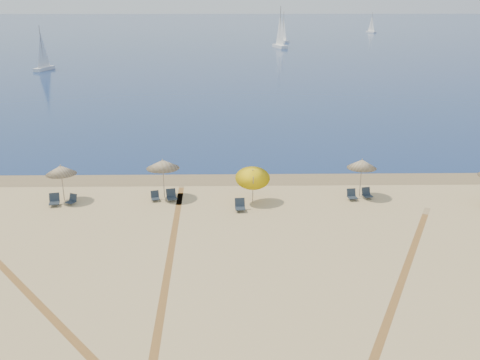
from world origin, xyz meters
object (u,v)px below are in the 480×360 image
object	(u,v)px
sailboat_0	(280,35)
sailboat_1	(283,33)
chair_6	(240,205)
chair_5	(171,196)
umbrella_2	(163,164)
umbrella_4	(362,164)
umbrella_3	(253,175)
chair_2	(54,200)
chair_3	(72,200)
chair_7	(352,195)
sailboat_2	(371,26)
chair_4	(155,196)
sailboat_3	(43,57)
chair_8	(367,194)
umbrella_1	(61,170)

from	to	relation	value
sailboat_0	sailboat_1	distance (m)	19.20
chair_6	chair_5	bearing A→B (deg)	153.91
umbrella_2	umbrella_4	size ratio (longest dim) A/B	1.02
umbrella_3	chair_2	xyz separation A→B (m)	(-12.32, -0.20, -1.54)
chair_3	chair_5	size ratio (longest dim) A/B	0.92
sailboat_1	umbrella_2	bearing A→B (deg)	-116.48
chair_2	chair_7	world-z (taller)	chair_2
umbrella_2	chair_2	size ratio (longest dim) A/B	3.11
chair_5	sailboat_1	distance (m)	127.50
sailboat_0	sailboat_2	distance (m)	72.77
chair_6	sailboat_1	distance (m)	128.67
umbrella_3	sailboat_0	xyz separation A→B (m)	(11.24, 107.56, 1.22)
chair_4	sailboat_1	size ratio (longest dim) A/B	0.08
umbrella_3	sailboat_3	xyz separation A→B (m)	(-34.54, 64.38, 0.45)
chair_5	chair_6	distance (m)	4.68
umbrella_3	sailboat_3	size ratio (longest dim) A/B	0.34
chair_5	chair_6	size ratio (longest dim) A/B	1.11
chair_4	sailboat_1	xyz separation A→B (m)	(20.10, 126.05, 2.29)
umbrella_2	sailboat_1	size ratio (longest dim) A/B	0.31
chair_2	sailboat_2	distance (m)	180.34
chair_7	chair_2	bearing A→B (deg)	174.64
umbrella_3	umbrella_4	world-z (taller)	umbrella_3
sailboat_2	umbrella_3	bearing A→B (deg)	-126.83
chair_5	sailboat_1	bearing A→B (deg)	65.83
chair_3	chair_5	xyz separation A→B (m)	(6.15, 0.52, 0.04)
sailboat_0	umbrella_3	bearing A→B (deg)	-111.82
chair_6	chair_8	size ratio (longest dim) A/B	1.01
umbrella_3	chair_7	bearing A→B (deg)	4.24
chair_8	sailboat_3	world-z (taller)	sailboat_3
chair_3	sailboat_0	world-z (taller)	sailboat_0
chair_6	sailboat_0	xyz separation A→B (m)	(12.04, 108.80, 2.76)
sailboat_3	chair_4	bearing A→B (deg)	-53.61
umbrella_1	umbrella_3	world-z (taller)	umbrella_3
umbrella_3	sailboat_0	bearing A→B (deg)	84.04
chair_2	umbrella_4	bearing A→B (deg)	-8.49
umbrella_2	chair_5	bearing A→B (deg)	-45.70
chair_5	chair_3	bearing A→B (deg)	169.27
chair_6	sailboat_3	size ratio (longest dim) A/B	0.10
sailboat_2	chair_4	bearing A→B (deg)	-128.78
chair_3	chair_6	world-z (taller)	chair_6
chair_2	chair_7	size ratio (longest dim) A/B	1.15
umbrella_3	sailboat_0	size ratio (longest dim) A/B	0.25
sailboat_0	sailboat_2	bearing A→B (deg)	41.57
umbrella_2	chair_4	xyz separation A→B (m)	(-0.52, -0.53, -1.98)
sailboat_3	chair_7	bearing A→B (deg)	-44.93
chair_2	sailboat_3	size ratio (longest dim) A/B	0.11
chair_6	sailboat_1	xyz separation A→B (m)	(14.73, 127.80, 2.23)
sailboat_0	sailboat_3	distance (m)	62.93
umbrella_1	umbrella_4	world-z (taller)	umbrella_4
chair_6	sailboat_2	size ratio (longest dim) A/B	0.10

